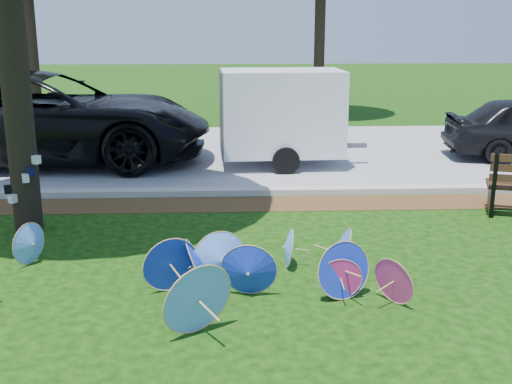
# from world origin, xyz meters

# --- Properties ---
(ground) EXTENTS (90.00, 90.00, 0.00)m
(ground) POSITION_xyz_m (0.00, 0.00, 0.00)
(ground) COLOR black
(ground) RESTS_ON ground
(mulch_strip) EXTENTS (90.00, 1.00, 0.01)m
(mulch_strip) POSITION_xyz_m (0.00, 4.50, 0.01)
(mulch_strip) COLOR #472D16
(mulch_strip) RESTS_ON ground
(curb) EXTENTS (90.00, 0.30, 0.12)m
(curb) POSITION_xyz_m (0.00, 5.20, 0.06)
(curb) COLOR #B7B5AD
(curb) RESTS_ON ground
(street) EXTENTS (90.00, 8.00, 0.01)m
(street) POSITION_xyz_m (0.00, 9.35, 0.01)
(street) COLOR gray
(street) RESTS_ON ground
(parasol_pile) EXTENTS (5.74, 2.77, 0.85)m
(parasol_pile) POSITION_xyz_m (-0.09, 0.49, 0.36)
(parasol_pile) COLOR #5D9AFF
(parasol_pile) RESTS_ON ground
(black_van) EXTENTS (7.69, 3.61, 2.13)m
(black_van) POSITION_xyz_m (-4.15, 8.34, 1.06)
(black_van) COLOR black
(black_van) RESTS_ON ground
(cargo_trailer) EXTENTS (2.76, 1.81, 2.49)m
(cargo_trailer) POSITION_xyz_m (1.34, 7.74, 1.25)
(cargo_trailer) COLOR white
(cargo_trailer) RESTS_ON ground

